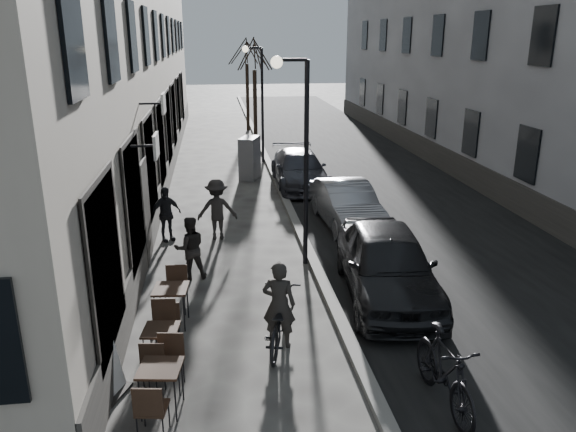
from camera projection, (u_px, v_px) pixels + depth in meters
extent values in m
plane|color=#3A3734|center=(367.00, 413.00, 8.63)|extent=(120.00, 120.00, 0.00)
cube|color=black|center=(356.00, 169.00, 24.19)|extent=(7.30, 60.00, 0.00)
cube|color=slate|center=(272.00, 171.00, 23.72)|extent=(0.25, 60.00, 0.12)
cylinder|color=black|center=(306.00, 167.00, 13.51)|extent=(0.12, 0.12, 5.00)
cylinder|color=black|center=(292.00, 60.00, 12.70)|extent=(0.70, 0.08, 0.08)
sphere|color=#FFF2CC|center=(277.00, 62.00, 12.67)|extent=(0.28, 0.28, 0.28)
cylinder|color=black|center=(262.00, 107.00, 24.83)|extent=(0.12, 0.12, 5.00)
cylinder|color=black|center=(253.00, 48.00, 24.01)|extent=(0.70, 0.08, 0.08)
sphere|color=#FFF2CC|center=(245.00, 49.00, 23.98)|extent=(0.28, 0.28, 0.28)
cylinder|color=black|center=(255.00, 110.00, 27.81)|extent=(0.20, 0.20, 3.90)
cylinder|color=black|center=(248.00, 98.00, 33.47)|extent=(0.20, 0.20, 3.90)
cube|color=black|center=(160.00, 368.00, 8.46)|extent=(0.72, 0.72, 0.04)
cylinder|color=black|center=(140.00, 401.00, 8.33)|extent=(0.02, 0.02, 0.73)
cylinder|color=black|center=(175.00, 401.00, 8.32)|extent=(0.02, 0.02, 0.73)
cylinder|color=black|center=(149.00, 380.00, 8.84)|extent=(0.02, 0.02, 0.73)
cylinder|color=black|center=(182.00, 380.00, 8.83)|extent=(0.02, 0.02, 0.73)
cube|color=black|center=(161.00, 330.00, 9.64)|extent=(0.66, 0.66, 0.04)
cylinder|color=black|center=(144.00, 356.00, 9.51)|extent=(0.02, 0.02, 0.69)
cylinder|color=black|center=(174.00, 356.00, 9.52)|extent=(0.02, 0.02, 0.69)
cylinder|color=black|center=(151.00, 341.00, 9.99)|extent=(0.02, 0.02, 0.69)
cylinder|color=black|center=(179.00, 341.00, 9.99)|extent=(0.02, 0.02, 0.69)
cube|color=black|center=(171.00, 289.00, 11.02)|extent=(0.72, 0.72, 0.04)
cylinder|color=black|center=(155.00, 314.00, 10.87)|extent=(0.03, 0.03, 0.77)
cylinder|color=black|center=(184.00, 314.00, 10.89)|extent=(0.03, 0.03, 0.77)
cylinder|color=black|center=(160.00, 301.00, 11.39)|extent=(0.03, 0.03, 0.77)
cylinder|color=black|center=(188.00, 301.00, 11.42)|extent=(0.03, 0.03, 0.77)
cube|color=black|center=(114.00, 394.00, 9.06)|extent=(0.56, 0.75, 0.04)
cube|color=white|center=(104.00, 363.00, 8.87)|extent=(0.52, 0.73, 1.13)
cube|color=slate|center=(250.00, 158.00, 22.40)|extent=(0.97, 1.26, 1.68)
imported|color=black|center=(279.00, 320.00, 10.35)|extent=(1.17, 2.08, 1.03)
imported|color=#272422|center=(279.00, 304.00, 10.25)|extent=(0.70, 0.55, 1.69)
imported|color=black|center=(190.00, 248.00, 13.17)|extent=(0.84, 0.71, 1.54)
imported|color=#282523|center=(217.00, 209.00, 15.75)|extent=(1.13, 0.66, 1.73)
imported|color=black|center=(166.00, 214.00, 15.63)|extent=(0.98, 0.77, 1.56)
imported|color=black|center=(387.00, 264.00, 12.22)|extent=(2.31, 4.80, 1.58)
imported|color=#989AA1|center=(347.00, 205.00, 16.86)|extent=(1.66, 4.14, 1.34)
imported|color=#34363E|center=(300.00, 169.00, 21.32)|extent=(1.89, 4.59, 1.33)
imported|color=black|center=(445.00, 371.00, 8.61)|extent=(0.67, 2.09, 1.24)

